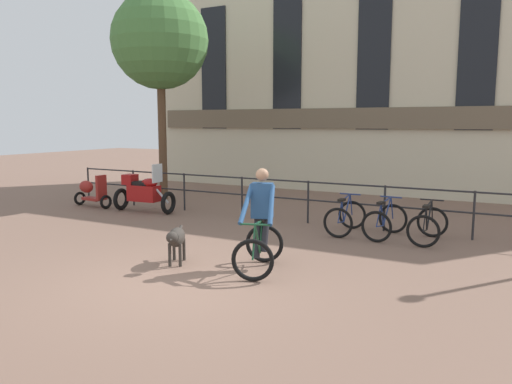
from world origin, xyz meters
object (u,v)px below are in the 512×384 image
object	(u,v)px
cyclist_with_bike	(260,225)
dog	(176,238)
parked_bicycle_mid_left	(385,221)
parked_scooter	(91,191)
parked_motorcycle	(143,192)
parked_bicycle_mid_right	(428,225)
parked_bicycle_near_lamp	(345,217)

from	to	relation	value
cyclist_with_bike	dog	distance (m)	1.52
parked_bicycle_mid_left	parked_scooter	world-z (taller)	parked_scooter
cyclist_with_bike	parked_scooter	size ratio (longest dim) A/B	1.29
parked_motorcycle	parked_bicycle_mid_right	xyz separation A→B (m)	(7.52, 0.10, -0.20)
parked_bicycle_mid_left	parked_bicycle_mid_right	size ratio (longest dim) A/B	1.04
parked_bicycle_near_lamp	parked_bicycle_mid_left	size ratio (longest dim) A/B	0.97
parked_motorcycle	parked_bicycle_near_lamp	xyz separation A→B (m)	(5.75, 0.10, -0.20)
parked_scooter	cyclist_with_bike	bearing A→B (deg)	-107.27
cyclist_with_bike	parked_motorcycle	world-z (taller)	cyclist_with_bike
cyclist_with_bike	parked_scooter	xyz separation A→B (m)	(-7.30, 3.17, -0.30)
parked_bicycle_near_lamp	parked_bicycle_mid_left	distance (m)	0.89
parked_motorcycle	parked_bicycle_mid_left	world-z (taller)	parked_motorcycle
dog	parked_bicycle_mid_right	size ratio (longest dim) A/B	0.86
parked_motorcycle	parked_bicycle_mid_right	bearing A→B (deg)	-93.40
cyclist_with_bike	parked_bicycle_near_lamp	xyz separation A→B (m)	(0.38, 3.33, -0.41)
parked_motorcycle	parked_bicycle_near_lamp	distance (m)	5.75
parked_bicycle_mid_right	parked_motorcycle	bearing A→B (deg)	1.06
parked_motorcycle	parked_bicycle_mid_right	size ratio (longest dim) A/B	1.57
parked_bicycle_mid_left	parked_bicycle_mid_right	xyz separation A→B (m)	(0.89, -0.00, 0.00)
dog	parked_bicycle_mid_right	bearing A→B (deg)	19.72
parked_bicycle_near_lamp	parked_bicycle_mid_left	xyz separation A→B (m)	(0.89, 0.00, -0.00)
cyclist_with_bike	parked_scooter	world-z (taller)	cyclist_with_bike
parked_bicycle_near_lamp	parked_motorcycle	bearing A→B (deg)	-0.27
dog	parked_bicycle_mid_right	xyz separation A→B (m)	(3.57, 3.78, -0.11)
cyclist_with_bike	dog	bearing A→B (deg)	179.84
dog	parked_motorcycle	world-z (taller)	parked_motorcycle
dog	parked_bicycle_mid_left	distance (m)	4.64
parked_scooter	dog	bearing A→B (deg)	-115.44
dog	parked_bicycle_near_lamp	xyz separation A→B (m)	(1.80, 3.78, -0.11)
cyclist_with_bike	parked_bicycle_mid_right	xyz separation A→B (m)	(2.15, 3.33, -0.41)
parked_bicycle_mid_left	parked_bicycle_mid_right	world-z (taller)	same
parked_scooter	parked_bicycle_near_lamp	bearing A→B (deg)	-82.63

